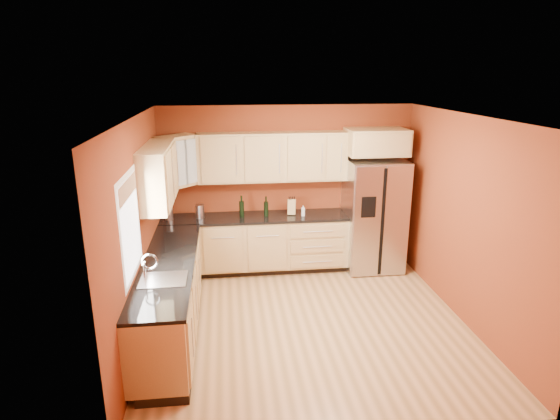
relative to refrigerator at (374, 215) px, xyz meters
name	(u,v)px	position (x,y,z in m)	size (l,w,h in m)	color
floor	(307,322)	(-1.35, -1.62, -0.89)	(4.00, 4.00, 0.00)	olive
ceiling	(311,117)	(-1.35, -1.62, 1.71)	(4.00, 4.00, 0.00)	white
wall_back	(287,187)	(-1.35, 0.38, 0.41)	(4.00, 0.04, 2.60)	maroon
wall_front	(353,306)	(-1.35, -3.62, 0.41)	(4.00, 0.04, 2.60)	maroon
wall_left	(139,233)	(-3.35, -1.62, 0.41)	(0.04, 4.00, 2.60)	maroon
wall_right	(466,220)	(0.65, -1.62, 0.41)	(0.04, 4.00, 2.60)	maroon
base_cabinets_back	(255,245)	(-1.90, 0.07, -0.45)	(2.90, 0.60, 0.88)	tan
base_cabinets_left	(170,298)	(-3.05, -1.62, -0.45)	(0.60, 2.80, 0.88)	tan
countertop_back	(255,218)	(-1.90, 0.06, 0.01)	(2.90, 0.62, 0.04)	black
countertop_left	(169,263)	(-3.04, -1.62, 0.01)	(0.62, 2.80, 0.04)	black
upper_cabinets_back	(272,157)	(-1.60, 0.21, 0.94)	(2.30, 0.33, 0.75)	tan
upper_cabinets_left	(158,175)	(-3.19, -0.90, 0.94)	(0.33, 1.35, 0.75)	tan
corner_upper_cabinet	(178,161)	(-3.02, 0.04, 0.94)	(0.62, 0.33, 0.75)	tan
over_fridge_cabinet	(376,142)	(0.00, 0.07, 1.16)	(0.92, 0.60, 0.40)	tan
refrigerator	(374,215)	(0.00, 0.00, 0.00)	(0.90, 0.75, 1.78)	silver
window	(131,226)	(-3.33, -2.12, 0.66)	(0.03, 0.90, 1.00)	white
sink_faucet	(162,267)	(-3.04, -2.12, 0.18)	(0.50, 0.42, 0.30)	silver
canister_left	(169,214)	(-3.20, 0.05, 0.12)	(0.11, 0.11, 0.18)	silver
canister_right	(200,211)	(-2.74, 0.08, 0.14)	(0.13, 0.13, 0.21)	silver
wine_bottle_a	(242,206)	(-2.10, 0.06, 0.20)	(0.08, 0.08, 0.34)	black
wine_bottle_b	(266,206)	(-1.72, 0.06, 0.19)	(0.07, 0.07, 0.32)	black
knife_block	(292,207)	(-1.31, 0.11, 0.15)	(0.12, 0.11, 0.24)	tan
soap_dispenser	(303,211)	(-1.14, 0.00, 0.11)	(0.06, 0.06, 0.17)	white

